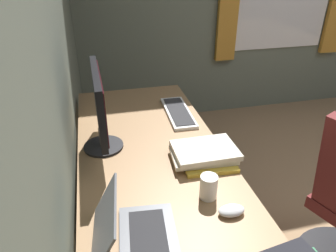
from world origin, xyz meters
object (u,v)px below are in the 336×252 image
(book_stack_near, at_px, (205,154))
(monitor_primary, at_px, (100,106))
(mouse_main, at_px, (231,210))
(drawer_pedestal, at_px, (156,239))
(keyboard_main, at_px, (178,112))
(coffee_mug, at_px, (208,186))
(laptop_leftmost, at_px, (131,231))

(book_stack_near, bearing_deg, monitor_primary, 63.82)
(monitor_primary, xyz_separation_m, mouse_main, (-0.59, -0.44, -0.22))
(drawer_pedestal, relative_size, keyboard_main, 1.64)
(mouse_main, relative_size, coffee_mug, 0.94)
(laptop_leftmost, distance_m, mouse_main, 0.39)
(drawer_pedestal, height_order, mouse_main, mouse_main)
(monitor_primary, bearing_deg, keyboard_main, -59.28)
(book_stack_near, bearing_deg, keyboard_main, -0.43)
(keyboard_main, height_order, book_stack_near, book_stack_near)
(laptop_leftmost, height_order, coffee_mug, laptop_leftmost)
(monitor_primary, relative_size, coffee_mug, 4.44)
(mouse_main, bearing_deg, keyboard_main, -1.50)
(drawer_pedestal, distance_m, keyboard_main, 0.76)
(monitor_primary, distance_m, book_stack_near, 0.55)
(monitor_primary, distance_m, laptop_leftmost, 0.66)
(monitor_primary, xyz_separation_m, keyboard_main, (0.28, -0.46, -0.22))
(monitor_primary, height_order, coffee_mug, monitor_primary)
(keyboard_main, distance_m, coffee_mug, 0.76)
(keyboard_main, relative_size, book_stack_near, 1.35)
(drawer_pedestal, bearing_deg, laptop_leftmost, 155.83)
(drawer_pedestal, height_order, book_stack_near, book_stack_near)
(mouse_main, height_order, coffee_mug, coffee_mug)
(drawer_pedestal, distance_m, mouse_main, 0.54)
(monitor_primary, relative_size, mouse_main, 4.72)
(drawer_pedestal, bearing_deg, coffee_mug, -130.80)
(drawer_pedestal, height_order, laptop_leftmost, laptop_leftmost)
(keyboard_main, bearing_deg, coffee_mug, 174.17)
(laptop_leftmost, xyz_separation_m, keyboard_main, (0.91, -0.41, -0.03))
(mouse_main, distance_m, coffee_mug, 0.13)
(laptop_leftmost, relative_size, mouse_main, 3.17)
(mouse_main, bearing_deg, monitor_primary, 36.84)
(monitor_primary, relative_size, book_stack_near, 1.57)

